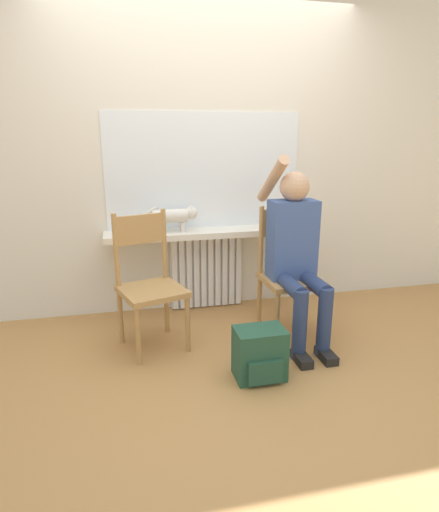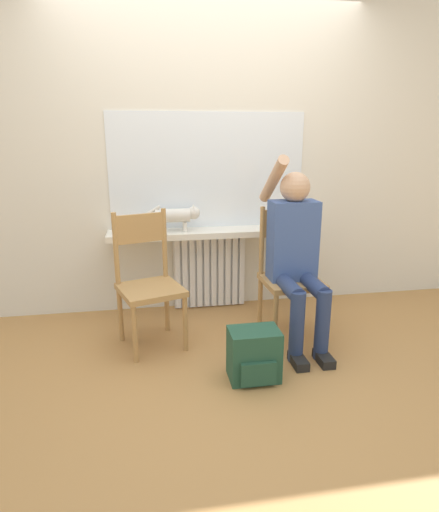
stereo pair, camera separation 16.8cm
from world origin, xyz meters
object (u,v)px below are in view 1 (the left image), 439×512
object	(u,v)px
chair_left	(149,282)
chair_right	(289,272)
backpack	(260,354)
person	(296,249)
cat	(174,216)

from	to	relation	value
chair_left	chair_right	xyz separation A→B (m)	(1.05, 0.00, 0.00)
chair_left	chair_right	bearing A→B (deg)	-17.61
backpack	person	bearing A→B (deg)	49.18
backpack	chair_right	bearing A→B (deg)	55.12
chair_right	person	size ratio (longest dim) A/B	0.71
person	backpack	bearing A→B (deg)	-130.82
cat	backpack	distance (m)	1.37
chair_right	person	xyz separation A→B (m)	(0.00, -0.11, 0.21)
cat	backpack	size ratio (longest dim) A/B	1.53
chair_left	person	world-z (taller)	person
chair_right	backpack	world-z (taller)	chair_right
chair_right	cat	world-z (taller)	chair_right
person	backpack	distance (m)	0.83
person	backpack	size ratio (longest dim) A/B	4.12
person	cat	world-z (taller)	person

